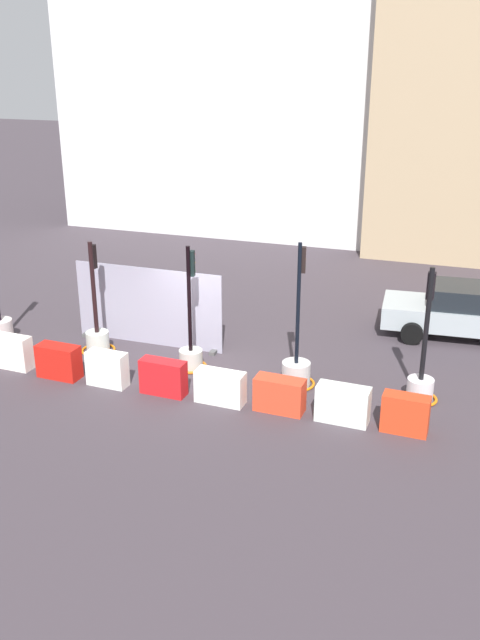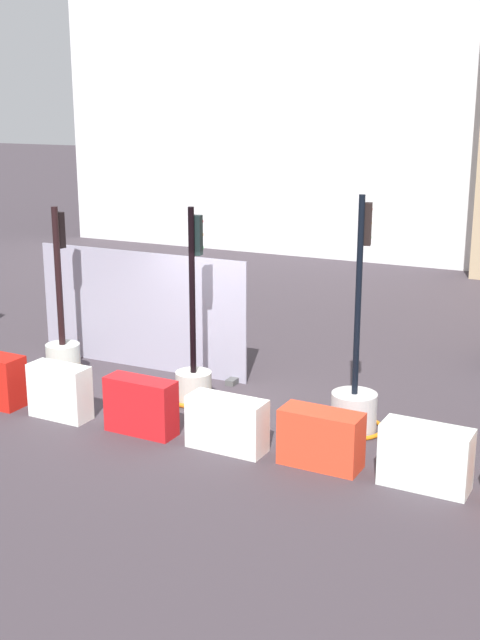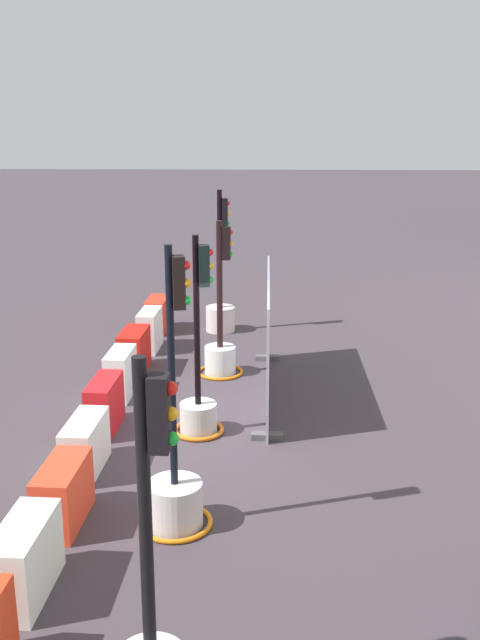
% 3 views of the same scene
% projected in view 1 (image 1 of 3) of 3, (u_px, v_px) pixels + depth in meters
% --- Properties ---
extents(ground_plane, '(120.00, 120.00, 0.00)m').
position_uv_depth(ground_plane, '(184.00, 372.00, 17.46)').
color(ground_plane, '#3E363C').
extents(traffic_light_1, '(0.91, 0.91, 3.05)m').
position_uv_depth(traffic_light_1, '(97.00, 333.00, 18.52)').
color(traffic_light_1, silver).
rests_on(traffic_light_1, ground_plane).
extents(traffic_light_2, '(0.83, 0.83, 3.22)m').
position_uv_depth(traffic_light_2, '(191.00, 348.00, 17.50)').
color(traffic_light_2, beige).
rests_on(traffic_light_2, ground_plane).
extents(traffic_light_3, '(0.94, 0.94, 3.55)m').
position_uv_depth(traffic_light_3, '(296.00, 365.00, 16.63)').
color(traffic_light_3, beige).
rests_on(traffic_light_3, ground_plane).
extents(traffic_light_4, '(0.84, 0.84, 3.21)m').
position_uv_depth(traffic_light_4, '(421.00, 377.00, 15.86)').
color(traffic_light_4, silver).
rests_on(traffic_light_4, ground_plane).
extents(construction_barrier_1, '(1.03, 0.43, 0.87)m').
position_uv_depth(construction_barrier_1, '(13.00, 352.00, 17.55)').
color(construction_barrier_1, white).
rests_on(construction_barrier_1, ground_plane).
extents(construction_barrier_2, '(1.09, 0.51, 0.84)m').
position_uv_depth(construction_barrier_2, '(59.00, 361.00, 17.05)').
color(construction_barrier_2, red).
rests_on(construction_barrier_2, ground_plane).
extents(construction_barrier_3, '(1.00, 0.44, 0.86)m').
position_uv_depth(construction_barrier_3, '(107.00, 369.00, 16.63)').
color(construction_barrier_3, white).
rests_on(construction_barrier_3, ground_plane).
extents(construction_barrier_4, '(1.11, 0.44, 0.85)m').
position_uv_depth(construction_barrier_4, '(163.00, 377.00, 16.20)').
color(construction_barrier_4, red).
rests_on(construction_barrier_4, ground_plane).
extents(construction_barrier_5, '(1.16, 0.49, 0.77)m').
position_uv_depth(construction_barrier_5, '(220.00, 387.00, 15.81)').
color(construction_barrier_5, white).
rests_on(construction_barrier_5, ground_plane).
extents(construction_barrier_6, '(1.14, 0.52, 0.79)m').
position_uv_depth(construction_barrier_6, '(280.00, 395.00, 15.43)').
color(construction_barrier_6, '#E54025').
rests_on(construction_barrier_6, ground_plane).
extents(construction_barrier_7, '(1.17, 0.51, 0.83)m').
position_uv_depth(construction_barrier_7, '(343.00, 404.00, 14.98)').
color(construction_barrier_7, silver).
rests_on(construction_barrier_7, ground_plane).
extents(construction_barrier_8, '(1.00, 0.45, 0.85)m').
position_uv_depth(construction_barrier_8, '(405.00, 414.00, 14.55)').
color(construction_barrier_8, red).
rests_on(construction_barrier_8, ground_plane).
extents(car_silver_hatchback, '(4.69, 2.36, 1.51)m').
position_uv_depth(car_silver_hatchback, '(467.00, 311.00, 19.39)').
color(car_silver_hatchback, '#A4B0B4').
rests_on(car_silver_hatchback, ground_plane).
extents(building_main_facade, '(17.49, 7.71, 12.18)m').
position_uv_depth(building_main_facade, '(264.00, 88.00, 30.86)').
color(building_main_facade, silver).
rests_on(building_main_facade, ground_plane).
extents(site_fence_panel, '(4.30, 0.50, 2.19)m').
position_uv_depth(site_fence_panel, '(148.00, 308.00, 18.82)').
color(site_fence_panel, '#9894A9').
rests_on(site_fence_panel, ground_plane).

